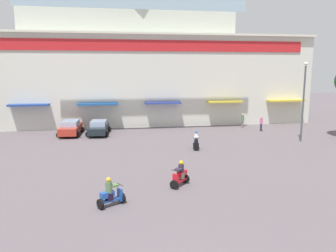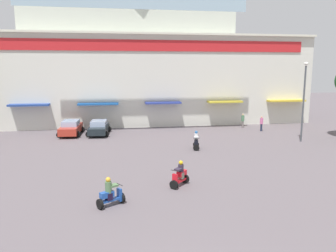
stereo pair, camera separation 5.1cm
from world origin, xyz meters
The scene contains 10 objects.
ground_plane centered at (0.00, 13.00, 0.00)m, with size 128.00×128.00×0.00m, color #5F565B.
colonial_building centered at (0.00, 36.82, 9.06)m, with size 43.80×18.73×21.60m.
parked_car_0 centered at (-6.59, 26.88, 0.76)m, with size 2.54×4.51×1.50m.
parked_car_1 centered at (-3.77, 26.67, 0.74)m, with size 2.57×4.53×1.45m.
scooter_rider_0 centered at (1.50, 10.31, 0.63)m, with size 1.33×1.37×1.51m.
scooter_rider_2 centered at (4.62, 18.92, 0.64)m, with size 0.81×1.41×1.57m.
scooter_rider_3 centered at (-2.48, 8.04, 0.62)m, with size 1.46×1.16×1.53m.
pedestrian_0 centered at (12.42, 28.07, 0.92)m, with size 0.47×0.47×1.62m.
pedestrian_2 centered at (13.65, 25.77, 0.92)m, with size 0.39×0.39×1.62m.
streetlamp_near centered at (15.05, 20.22, 4.24)m, with size 0.40×0.40×7.32m.
Camera 1 is at (-2.24, -7.94, 6.81)m, focal length 35.70 mm.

